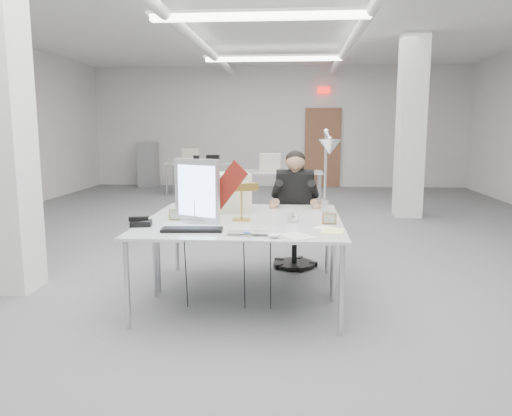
{
  "coord_description": "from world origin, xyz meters",
  "views": [
    {
      "loc": [
        0.48,
        -6.59,
        1.6
      ],
      "look_at": [
        0.11,
        -2.0,
        0.85
      ],
      "focal_mm": 35.0,
      "sensor_mm": 36.0,
      "label": 1
    }
  ],
  "objects_px": {
    "bankers_lamp": "(242,202)",
    "seated_person": "(295,190)",
    "laptop": "(247,234)",
    "desk_phone": "(141,223)",
    "architect_lamp": "(327,173)",
    "beige_monitor": "(229,192)",
    "desk_main": "(238,230)",
    "office_chair": "(295,219)",
    "monitor": "(197,191)"
  },
  "relations": [
    {
      "from": "bankers_lamp",
      "to": "seated_person",
      "type": "bearing_deg",
      "value": 47.72
    },
    {
      "from": "seated_person",
      "to": "laptop",
      "type": "bearing_deg",
      "value": -98.43
    },
    {
      "from": "office_chair",
      "to": "beige_monitor",
      "type": "relative_size",
      "value": 2.77
    },
    {
      "from": "bankers_lamp",
      "to": "architect_lamp",
      "type": "xyz_separation_m",
      "value": [
        0.78,
        0.28,
        0.24
      ]
    },
    {
      "from": "architect_lamp",
      "to": "monitor",
      "type": "bearing_deg",
      "value": -143.75
    },
    {
      "from": "monitor",
      "to": "beige_monitor",
      "type": "xyz_separation_m",
      "value": [
        0.2,
        0.61,
        -0.09
      ]
    },
    {
      "from": "desk_phone",
      "to": "laptop",
      "type": "bearing_deg",
      "value": -29.71
    },
    {
      "from": "beige_monitor",
      "to": "architect_lamp",
      "type": "relative_size",
      "value": 0.5
    },
    {
      "from": "bankers_lamp",
      "to": "architect_lamp",
      "type": "bearing_deg",
      "value": 1.22
    },
    {
      "from": "desk_phone",
      "to": "architect_lamp",
      "type": "xyz_separation_m",
      "value": [
        1.62,
        0.6,
        0.39
      ]
    },
    {
      "from": "office_chair",
      "to": "beige_monitor",
      "type": "bearing_deg",
      "value": -132.27
    },
    {
      "from": "desk_main",
      "to": "architect_lamp",
      "type": "relative_size",
      "value": 2.19
    },
    {
      "from": "monitor",
      "to": "seated_person",
      "type": "bearing_deg",
      "value": 78.89
    },
    {
      "from": "office_chair",
      "to": "laptop",
      "type": "height_order",
      "value": "office_chair"
    },
    {
      "from": "beige_monitor",
      "to": "laptop",
      "type": "bearing_deg",
      "value": -91.31
    },
    {
      "from": "laptop",
      "to": "desk_phone",
      "type": "height_order",
      "value": "desk_phone"
    },
    {
      "from": "desk_phone",
      "to": "bankers_lamp",
      "type": "bearing_deg",
      "value": 10.55
    },
    {
      "from": "laptop",
      "to": "desk_phone",
      "type": "xyz_separation_m",
      "value": [
        -0.95,
        0.33,
        0.01
      ]
    },
    {
      "from": "desk_phone",
      "to": "seated_person",
      "type": "bearing_deg",
      "value": 36.75
    },
    {
      "from": "office_chair",
      "to": "desk_main",
      "type": "bearing_deg",
      "value": -103.78
    },
    {
      "from": "bankers_lamp",
      "to": "architect_lamp",
      "type": "distance_m",
      "value": 0.87
    },
    {
      "from": "desk_main",
      "to": "architect_lamp",
      "type": "distance_m",
      "value": 1.1
    },
    {
      "from": "laptop",
      "to": "desk_phone",
      "type": "relative_size",
      "value": 1.86
    },
    {
      "from": "seated_person",
      "to": "architect_lamp",
      "type": "xyz_separation_m",
      "value": [
        0.3,
        -0.82,
        0.27
      ]
    },
    {
      "from": "desk_main",
      "to": "bankers_lamp",
      "type": "bearing_deg",
      "value": 91.19
    },
    {
      "from": "seated_person",
      "to": "monitor",
      "type": "height_order",
      "value": "seated_person"
    },
    {
      "from": "seated_person",
      "to": "beige_monitor",
      "type": "xyz_separation_m",
      "value": [
        -0.67,
        -0.6,
        0.05
      ]
    },
    {
      "from": "laptop",
      "to": "beige_monitor",
      "type": "relative_size",
      "value": 0.81
    },
    {
      "from": "bankers_lamp",
      "to": "beige_monitor",
      "type": "height_order",
      "value": "beige_monitor"
    },
    {
      "from": "seated_person",
      "to": "desk_phone",
      "type": "xyz_separation_m",
      "value": [
        -1.32,
        -1.43,
        -0.12
      ]
    },
    {
      "from": "laptop",
      "to": "desk_main",
      "type": "bearing_deg",
      "value": 112.98
    },
    {
      "from": "desk_main",
      "to": "office_chair",
      "type": "xyz_separation_m",
      "value": [
        0.48,
        1.53,
        -0.18
      ]
    },
    {
      "from": "beige_monitor",
      "to": "office_chair",
      "type": "bearing_deg",
      "value": 28.46
    },
    {
      "from": "desk_main",
      "to": "laptop",
      "type": "height_order",
      "value": "laptop"
    },
    {
      "from": "laptop",
      "to": "beige_monitor",
      "type": "distance_m",
      "value": 1.21
    },
    {
      "from": "monitor",
      "to": "desk_phone",
      "type": "distance_m",
      "value": 0.56
    },
    {
      "from": "seated_person",
      "to": "desk_phone",
      "type": "distance_m",
      "value": 1.95
    },
    {
      "from": "bankers_lamp",
      "to": "beige_monitor",
      "type": "xyz_separation_m",
      "value": [
        -0.19,
        0.5,
        0.02
      ]
    },
    {
      "from": "laptop",
      "to": "beige_monitor",
      "type": "xyz_separation_m",
      "value": [
        -0.3,
        1.16,
        0.18
      ]
    },
    {
      "from": "architect_lamp",
      "to": "beige_monitor",
      "type": "bearing_deg",
      "value": -174.89
    },
    {
      "from": "office_chair",
      "to": "seated_person",
      "type": "xyz_separation_m",
      "value": [
        0.0,
        -0.05,
        0.34
      ]
    },
    {
      "from": "office_chair",
      "to": "architect_lamp",
      "type": "distance_m",
      "value": 1.1
    },
    {
      "from": "seated_person",
      "to": "bankers_lamp",
      "type": "height_order",
      "value": "seated_person"
    },
    {
      "from": "laptop",
      "to": "beige_monitor",
      "type": "height_order",
      "value": "beige_monitor"
    },
    {
      "from": "desk_main",
      "to": "bankers_lamp",
      "type": "distance_m",
      "value": 0.41
    },
    {
      "from": "seated_person",
      "to": "laptop",
      "type": "height_order",
      "value": "seated_person"
    },
    {
      "from": "desk_main",
      "to": "desk_phone",
      "type": "relative_size",
      "value": 10.13
    },
    {
      "from": "architect_lamp",
      "to": "desk_main",
      "type": "bearing_deg",
      "value": -121.87
    },
    {
      "from": "bankers_lamp",
      "to": "beige_monitor",
      "type": "distance_m",
      "value": 0.54
    },
    {
      "from": "seated_person",
      "to": "monitor",
      "type": "relative_size",
      "value": 1.57
    }
  ]
}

